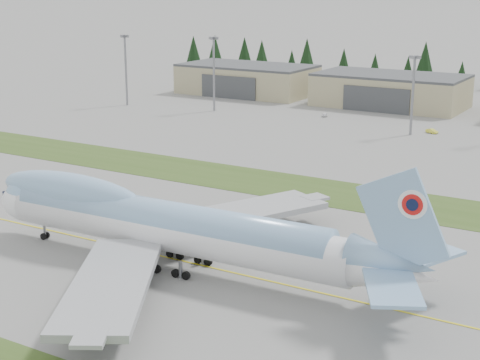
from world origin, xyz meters
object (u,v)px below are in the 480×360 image
Objects in this scene: hangar_center at (390,90)px; service_vehicle_a at (324,117)px; hangar_left at (247,79)px; boeing_747_freighter at (167,225)px; service_vehicle_b at (432,133)px.

hangar_center is 14.39× the size of service_vehicle_a.
boeing_747_freighter is at bearing -63.66° from hangar_left.
service_vehicle_b reaches higher than service_vehicle_a.
hangar_left is 13.17× the size of service_vehicle_b.
hangar_left is at bearing 91.13° from service_vehicle_b.
boeing_747_freighter is 21.95× the size of service_vehicle_a.
boeing_747_freighter is at bearing -156.60° from service_vehicle_b.
boeing_747_freighter is 116.14m from service_vehicle_b.
hangar_center is at bearing 0.00° from hangar_left.
boeing_747_freighter is 128.09m from service_vehicle_a.
service_vehicle_b is at bearing -31.60° from service_vehicle_a.
hangar_center reaches higher than service_vehicle_a.
boeing_747_freighter is 1.53× the size of hangar_left.
service_vehicle_b is at bearing -24.58° from hangar_left.
hangar_left is 52.93m from service_vehicle_a.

